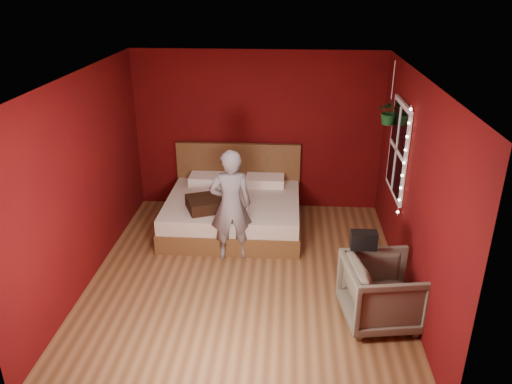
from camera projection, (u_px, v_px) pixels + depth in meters
name	position (u px, v px, depth m)	size (l,w,h in m)	color
floor	(246.00, 276.00, 6.54)	(4.50, 4.50, 0.00)	brown
room_walls	(245.00, 156.00, 5.87)	(4.04, 4.54, 2.62)	#550A09
window	(398.00, 149.00, 6.64)	(0.05, 0.97, 1.27)	white
fairy_lights	(404.00, 163.00, 6.16)	(0.04, 0.04, 1.45)	silver
bed	(234.00, 209.00, 7.75)	(2.04, 1.73, 1.12)	brown
person	(231.00, 205.00, 6.70)	(0.57, 0.38, 1.57)	slate
armchair	(382.00, 292.00, 5.57)	(0.81, 0.84, 0.76)	#6A6554
handbag	(364.00, 240.00, 5.66)	(0.30, 0.15, 0.21)	black
throw_pillow	(205.00, 204.00, 7.20)	(0.49, 0.49, 0.17)	black
hanging_plant	(390.00, 112.00, 6.82)	(0.34, 0.30, 0.87)	silver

